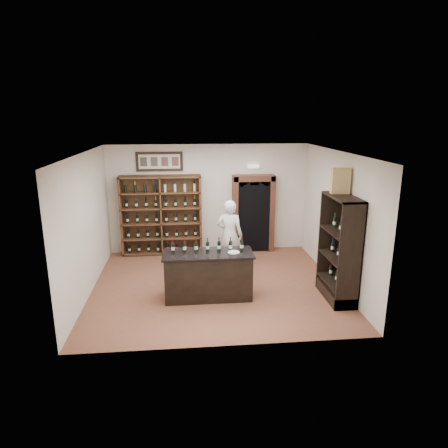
{
  "coord_description": "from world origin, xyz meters",
  "views": [
    {
      "loc": [
        -0.64,
        -8.41,
        3.76
      ],
      "look_at": [
        0.23,
        0.3,
        1.36
      ],
      "focal_mm": 32.0,
      "sensor_mm": 36.0,
      "label": 1
    }
  ],
  "objects_px": {
    "counter_bottle_0": "(173,248)",
    "side_cabinet": "(339,264)",
    "shopkeeper": "(230,235)",
    "wine_crate": "(340,181)",
    "wine_shelf": "(161,215)",
    "tasting_counter": "(208,275)"
  },
  "relations": [
    {
      "from": "tasting_counter",
      "to": "wine_crate",
      "type": "bearing_deg",
      "value": -0.6
    },
    {
      "from": "tasting_counter",
      "to": "shopkeeper",
      "type": "height_order",
      "value": "shopkeeper"
    },
    {
      "from": "wine_crate",
      "to": "side_cabinet",
      "type": "bearing_deg",
      "value": -82.71
    },
    {
      "from": "shopkeeper",
      "to": "counter_bottle_0",
      "type": "bearing_deg",
      "value": 65.34
    },
    {
      "from": "wine_shelf",
      "to": "tasting_counter",
      "type": "distance_m",
      "value": 3.19
    },
    {
      "from": "tasting_counter",
      "to": "wine_crate",
      "type": "height_order",
      "value": "wine_crate"
    },
    {
      "from": "shopkeeper",
      "to": "tasting_counter",
      "type": "bearing_deg",
      "value": 85.56
    },
    {
      "from": "counter_bottle_0",
      "to": "tasting_counter",
      "type": "bearing_deg",
      "value": -6.63
    },
    {
      "from": "side_cabinet",
      "to": "wine_crate",
      "type": "bearing_deg",
      "value": 91.87
    },
    {
      "from": "wine_shelf",
      "to": "counter_bottle_0",
      "type": "relative_size",
      "value": 7.33
    },
    {
      "from": "shopkeeper",
      "to": "side_cabinet",
      "type": "bearing_deg",
      "value": 155.23
    },
    {
      "from": "shopkeeper",
      "to": "wine_crate",
      "type": "relative_size",
      "value": 3.38
    },
    {
      "from": "wine_shelf",
      "to": "side_cabinet",
      "type": "height_order",
      "value": "same"
    },
    {
      "from": "side_cabinet",
      "to": "counter_bottle_0",
      "type": "bearing_deg",
      "value": 173.64
    },
    {
      "from": "tasting_counter",
      "to": "counter_bottle_0",
      "type": "distance_m",
      "value": 0.95
    },
    {
      "from": "counter_bottle_0",
      "to": "side_cabinet",
      "type": "height_order",
      "value": "side_cabinet"
    },
    {
      "from": "tasting_counter",
      "to": "side_cabinet",
      "type": "height_order",
      "value": "side_cabinet"
    },
    {
      "from": "shopkeeper",
      "to": "wine_crate",
      "type": "bearing_deg",
      "value": 159.48
    },
    {
      "from": "counter_bottle_0",
      "to": "wine_crate",
      "type": "height_order",
      "value": "wine_crate"
    },
    {
      "from": "side_cabinet",
      "to": "wine_crate",
      "type": "distance_m",
      "value": 1.73
    },
    {
      "from": "wine_shelf",
      "to": "tasting_counter",
      "type": "relative_size",
      "value": 1.17
    },
    {
      "from": "wine_shelf",
      "to": "wine_crate",
      "type": "relative_size",
      "value": 4.21
    }
  ]
}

